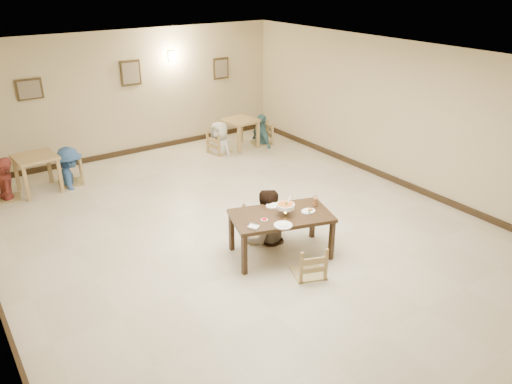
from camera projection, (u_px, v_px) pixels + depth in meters
floor at (241, 231)px, 8.93m from camera, size 10.00×10.00×0.00m
ceiling at (238, 60)px, 7.69m from camera, size 10.00×10.00×0.00m
wall_back at (128, 94)px, 12.07m from camera, size 10.00×0.00×10.00m
wall_right at (401, 115)px, 10.37m from camera, size 0.00×10.00×10.00m
baseboard_back at (135, 151)px, 12.64m from camera, size 8.00×0.06×0.12m
baseboard_right at (393, 179)px, 10.95m from camera, size 0.06×10.00×0.12m
picture_a at (29, 89)px, 10.74m from camera, size 0.55×0.04×0.45m
picture_b at (131, 73)px, 11.88m from camera, size 0.50×0.04×0.60m
picture_c at (221, 68)px, 13.23m from camera, size 0.45×0.04×0.55m
wall_sconce at (172, 56)px, 12.33m from camera, size 0.16×0.05×0.22m
main_table at (281, 219)px, 7.93m from camera, size 1.75×1.30×0.73m
chair_far at (259, 209)px, 8.51m from camera, size 0.50×0.50×1.06m
chair_near at (310, 246)px, 7.47m from camera, size 0.47×0.47×1.00m
main_diner at (266, 190)px, 8.28m from camera, size 1.02×0.88×1.83m
curry_warmer at (286, 206)px, 7.82m from camera, size 0.32×0.29×0.26m
rice_plate_far at (274, 205)px, 8.16m from camera, size 0.28×0.28×0.06m
rice_plate_near at (283, 225)px, 7.53m from camera, size 0.28×0.28×0.06m
fried_plate at (308, 211)px, 7.96m from camera, size 0.24×0.24×0.05m
chili_dish at (264, 220)px, 7.70m from camera, size 0.11×0.11×0.02m
napkin_cutlery at (253, 227)px, 7.48m from camera, size 0.20×0.24×0.03m
drink_glass at (315, 201)px, 8.14m from camera, size 0.08×0.08×0.16m
bg_table_left at (36, 162)px, 10.23m from camera, size 0.86×0.86×0.79m
bg_table_right at (240, 125)px, 12.77m from camera, size 0.87×0.87×0.76m
bg_chair_ll at (3, 177)px, 9.94m from camera, size 0.46×0.46×0.99m
bg_chair_lr at (68, 160)px, 10.66m from camera, size 0.51×0.51×1.09m
bg_chair_rl at (219, 133)px, 12.47m from camera, size 0.50×0.50×1.06m
bg_chair_rr at (262, 124)px, 13.10m from camera, size 0.51×0.51×1.09m
bg_diner_b at (66, 148)px, 10.54m from camera, size 0.69×1.10×1.63m
bg_diner_c at (219, 122)px, 12.36m from camera, size 0.67×0.88×1.60m
bg_diner_d at (262, 114)px, 12.99m from camera, size 0.52×0.98×1.60m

